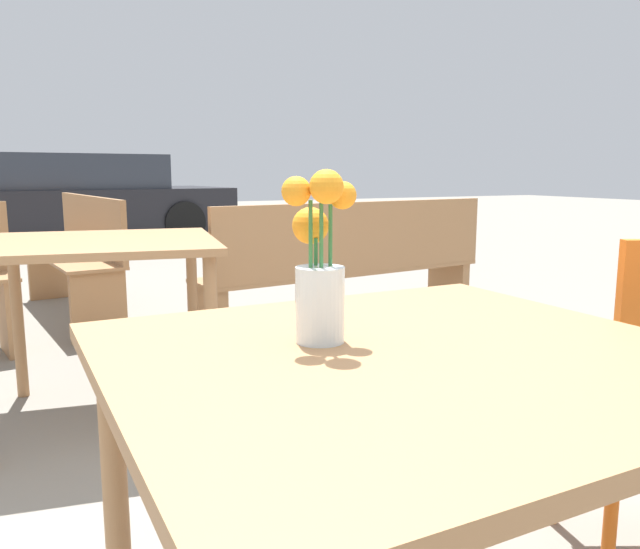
% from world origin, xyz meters
% --- Properties ---
extents(table_front, '(0.99, 0.92, 0.72)m').
position_xyz_m(table_front, '(0.00, 0.00, 0.63)').
color(table_front, '#9E7047').
rests_on(table_front, ground_plane).
extents(flower_vase, '(0.14, 0.14, 0.30)m').
position_xyz_m(flower_vase, '(-0.11, 0.11, 0.84)').
color(flower_vase, silver).
rests_on(flower_vase, table_front).
extents(bench_near, '(1.86, 0.58, 0.85)m').
position_xyz_m(bench_near, '(1.17, 2.29, 0.47)').
color(bench_near, '#9E7047').
rests_on(bench_near, ground_plane).
extents(bench_far, '(0.56, 1.72, 0.85)m').
position_xyz_m(bench_far, '(-0.17, 3.82, 0.47)').
color(bench_far, '#9E7047').
rests_on(bench_far, ground_plane).
extents(table_back, '(1.03, 1.01, 0.75)m').
position_xyz_m(table_back, '(-0.27, 1.78, 0.64)').
color(table_back, '#9E7047').
rests_on(table_back, ground_plane).
extents(parked_car, '(4.54, 2.32, 1.26)m').
position_xyz_m(parked_car, '(0.19, 8.81, 0.60)').
color(parked_car, black).
rests_on(parked_car, ground_plane).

